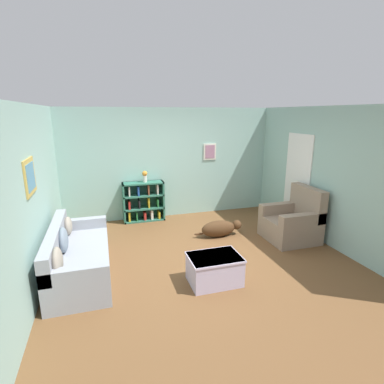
{
  "coord_description": "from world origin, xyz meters",
  "views": [
    {
      "loc": [
        -1.55,
        -4.73,
        2.46
      ],
      "look_at": [
        0.0,
        0.4,
        1.05
      ],
      "focal_mm": 28.0,
      "sensor_mm": 36.0,
      "label": 1
    }
  ],
  "objects": [
    {
      "name": "couch",
      "position": [
        -2.04,
        -0.15,
        0.3
      ],
      "size": [
        0.84,
        2.04,
        0.8
      ],
      "color": "#9399A3",
      "rests_on": "ground_plane"
    },
    {
      "name": "ground_plane",
      "position": [
        0.0,
        0.0,
        0.0
      ],
      "size": [
        14.0,
        14.0,
        0.0
      ],
      "primitive_type": "plane",
      "color": "brown"
    },
    {
      "name": "coffee_table",
      "position": [
        -0.07,
        -0.99,
        0.23
      ],
      "size": [
        0.77,
        0.56,
        0.43
      ],
      "color": "#BCB2D1",
      "rests_on": "ground_plane"
    },
    {
      "name": "dog",
      "position": [
        0.67,
        0.61,
        0.17
      ],
      "size": [
        1.02,
        0.3,
        0.34
      ],
      "color": "#472D19",
      "rests_on": "ground_plane"
    },
    {
      "name": "vase",
      "position": [
        -0.64,
        2.02,
        1.08
      ],
      "size": [
        0.12,
        0.12,
        0.26
      ],
      "color": "silver",
      "rests_on": "bookshelf"
    },
    {
      "name": "wall_right",
      "position": [
        2.55,
        0.02,
        1.29
      ],
      "size": [
        0.16,
        5.0,
        2.6
      ],
      "color": "#93BCB2",
      "rests_on": "ground_plane"
    },
    {
      "name": "wall_back",
      "position": [
        0.0,
        2.25,
        1.3
      ],
      "size": [
        5.6,
        0.13,
        2.6
      ],
      "color": "#93BCB2",
      "rests_on": "ground_plane"
    },
    {
      "name": "wall_left",
      "position": [
        -2.55,
        -0.0,
        1.3
      ],
      "size": [
        0.13,
        5.0,
        2.6
      ],
      "color": "#93BCB2",
      "rests_on": "ground_plane"
    },
    {
      "name": "bookshelf",
      "position": [
        -0.7,
        2.04,
        0.44
      ],
      "size": [
        0.95,
        0.32,
        0.93
      ],
      "color": "#2D6B56",
      "rests_on": "ground_plane"
    },
    {
      "name": "recliner_chair",
      "position": [
        2.01,
        0.06,
        0.36
      ],
      "size": [
        0.92,
        0.92,
        1.06
      ],
      "color": "gray",
      "rests_on": "ground_plane"
    }
  ]
}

